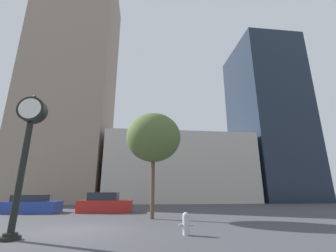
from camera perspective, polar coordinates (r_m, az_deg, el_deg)
name	(u,v)px	position (r m, az deg, el deg)	size (l,w,h in m)	color
ground_plane	(79,230)	(11.07, -21.59, -23.28)	(200.00, 200.00, 0.00)	#424247
building_tall_tower	(74,82)	(40.31, -22.77, 10.27)	(11.87, 12.00, 37.32)	gray
building_storefront_row	(177,170)	(35.22, 2.36, -11.06)	(20.63, 12.00, 9.40)	beige
building_glass_modern	(267,119)	(42.32, 23.74, 1.63)	(9.49, 12.00, 27.01)	#1E2838
street_clock	(28,139)	(9.93, -32.09, -2.71)	(0.98, 0.68, 5.19)	black
car_blue	(32,205)	(20.46, -31.32, -16.80)	(3.90, 1.92, 1.29)	#28429E
car_red	(105,204)	(18.84, -15.67, -18.50)	(4.03, 1.95, 1.47)	red
fire_hydrant_near	(186,223)	(9.14, 4.56, -23.42)	(0.57, 0.25, 0.80)	#B7B7BC
bare_tree	(154,138)	(14.43, -3.70, -2.98)	(3.45, 3.45, 6.42)	brown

